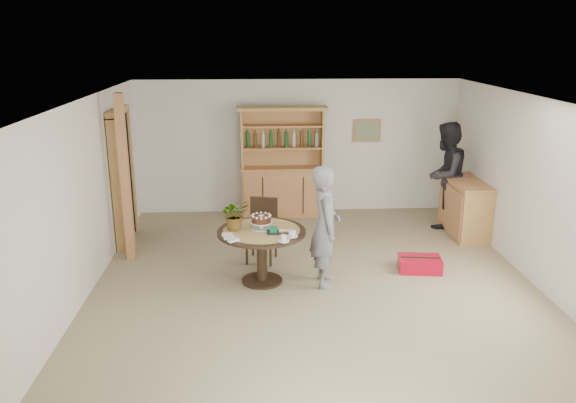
# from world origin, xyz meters

# --- Properties ---
(ground) EXTENTS (7.00, 7.00, 0.00)m
(ground) POSITION_xyz_m (0.00, 0.00, 0.00)
(ground) COLOR tan
(ground) RESTS_ON ground
(room_shell) EXTENTS (6.04, 7.04, 2.52)m
(room_shell) POSITION_xyz_m (0.00, 0.01, 1.74)
(room_shell) COLOR white
(room_shell) RESTS_ON ground
(doorway) EXTENTS (0.13, 1.10, 2.18)m
(doorway) POSITION_xyz_m (-2.93, 2.00, 1.11)
(doorway) COLOR black
(doorway) RESTS_ON ground
(pine_post) EXTENTS (0.12, 0.12, 2.50)m
(pine_post) POSITION_xyz_m (-2.70, 1.20, 1.25)
(pine_post) COLOR tan
(pine_post) RESTS_ON ground
(hutch) EXTENTS (1.62, 0.54, 2.04)m
(hutch) POSITION_xyz_m (-0.30, 3.24, 0.69)
(hutch) COLOR tan
(hutch) RESTS_ON ground
(sideboard) EXTENTS (0.54, 1.26, 0.94)m
(sideboard) POSITION_xyz_m (2.74, 2.00, 0.47)
(sideboard) COLOR tan
(sideboard) RESTS_ON ground
(dining_table) EXTENTS (1.20, 1.20, 0.76)m
(dining_table) POSITION_xyz_m (-0.72, 0.25, 0.60)
(dining_table) COLOR black
(dining_table) RESTS_ON ground
(dining_chair) EXTENTS (0.51, 0.51, 0.95)m
(dining_chair) POSITION_xyz_m (-0.70, 1.08, 0.54)
(dining_chair) COLOR black
(dining_chair) RESTS_ON ground
(birthday_cake) EXTENTS (0.30, 0.30, 0.20)m
(birthday_cake) POSITION_xyz_m (-0.72, 0.30, 0.88)
(birthday_cake) COLOR white
(birthday_cake) RESTS_ON dining_table
(flower_vase) EXTENTS (0.47, 0.44, 0.42)m
(flower_vase) POSITION_xyz_m (-1.07, 0.30, 0.97)
(flower_vase) COLOR #3F7233
(flower_vase) RESTS_ON dining_table
(gift_tray) EXTENTS (0.30, 0.20, 0.08)m
(gift_tray) POSITION_xyz_m (-0.50, 0.13, 0.79)
(gift_tray) COLOR black
(gift_tray) RESTS_ON dining_table
(coffee_cup_a) EXTENTS (0.15, 0.15, 0.09)m
(coffee_cup_a) POSITION_xyz_m (-0.32, -0.03, 0.80)
(coffee_cup_a) COLOR white
(coffee_cup_a) RESTS_ON dining_table
(coffee_cup_b) EXTENTS (0.15, 0.15, 0.08)m
(coffee_cup_b) POSITION_xyz_m (-0.44, -0.20, 0.79)
(coffee_cup_b) COLOR white
(coffee_cup_b) RESTS_ON dining_table
(napkins) EXTENTS (0.24, 0.33, 0.03)m
(napkins) POSITION_xyz_m (-1.13, -0.06, 0.77)
(napkins) COLOR white
(napkins) RESTS_ON dining_table
(teen_boy) EXTENTS (0.41, 0.61, 1.66)m
(teen_boy) POSITION_xyz_m (0.13, 0.15, 0.83)
(teen_boy) COLOR slate
(teen_boy) RESTS_ON ground
(adult_person) EXTENTS (1.14, 1.14, 1.86)m
(adult_person) POSITION_xyz_m (2.50, 2.43, 0.93)
(adult_person) COLOR black
(adult_person) RESTS_ON ground
(red_suitcase) EXTENTS (0.65, 0.47, 0.21)m
(red_suitcase) POSITION_xyz_m (1.56, 0.50, 0.10)
(red_suitcase) COLOR #B80921
(red_suitcase) RESTS_ON ground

